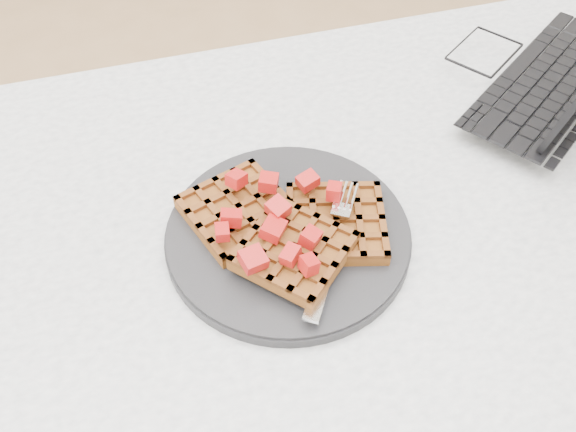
# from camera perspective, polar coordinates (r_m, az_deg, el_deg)

# --- Properties ---
(table) EXTENTS (1.20, 0.80, 0.75)m
(table) POSITION_cam_1_polar(r_m,az_deg,el_deg) (0.79, 6.54, -7.88)
(table) COLOR silver
(table) RESTS_ON ground
(plate) EXTENTS (0.26, 0.26, 0.02)m
(plate) POSITION_cam_1_polar(r_m,az_deg,el_deg) (0.69, 0.00, -1.73)
(plate) COLOR black
(plate) RESTS_ON table
(waffles) EXTENTS (0.22, 0.21, 0.03)m
(waffles) POSITION_cam_1_polar(r_m,az_deg,el_deg) (0.67, 0.10, -0.94)
(waffles) COLOR brown
(waffles) RESTS_ON plate
(strawberry_pile) EXTENTS (0.15, 0.15, 0.02)m
(strawberry_pile) POSITION_cam_1_polar(r_m,az_deg,el_deg) (0.65, -0.00, 0.80)
(strawberry_pile) COLOR #930001
(strawberry_pile) RESTS_ON waffles
(fork) EXTENTS (0.12, 0.17, 0.02)m
(fork) POSITION_cam_1_polar(r_m,az_deg,el_deg) (0.66, 4.06, -2.59)
(fork) COLOR silver
(fork) RESTS_ON plate
(laptop) EXTENTS (0.38, 0.37, 0.22)m
(laptop) POSITION_cam_1_polar(r_m,az_deg,el_deg) (0.92, 21.68, 12.30)
(laptop) COLOR black
(laptop) RESTS_ON table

